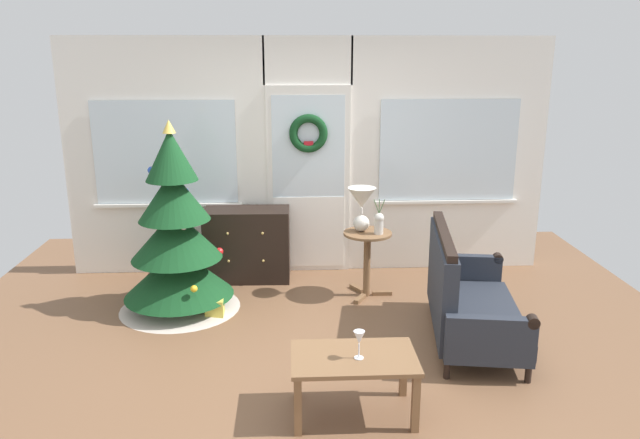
{
  "coord_description": "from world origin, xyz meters",
  "views": [
    {
      "loc": [
        -0.21,
        -4.52,
        2.4
      ],
      "look_at": [
        0.05,
        0.55,
        1.0
      ],
      "focal_mm": 34.47,
      "sensor_mm": 36.0,
      "label": 1
    }
  ],
  "objects_px": {
    "wine_glass": "(359,339)",
    "gift_box": "(215,308)",
    "flower_vase": "(379,222)",
    "coffee_table": "(354,365)",
    "settee_sofa": "(464,298)",
    "table_lamp": "(362,203)",
    "side_table": "(367,251)",
    "christmas_tree": "(176,244)",
    "dresser_cabinet": "(247,244)"
  },
  "relations": [
    {
      "from": "wine_glass",
      "to": "gift_box",
      "type": "bearing_deg",
      "value": 124.45
    },
    {
      "from": "flower_vase",
      "to": "coffee_table",
      "type": "relative_size",
      "value": 0.42
    },
    {
      "from": "settee_sofa",
      "to": "coffee_table",
      "type": "xyz_separation_m",
      "value": [
        -1.05,
        -1.09,
        -0.01
      ]
    },
    {
      "from": "flower_vase",
      "to": "coffee_table",
      "type": "distance_m",
      "value": 2.12
    },
    {
      "from": "settee_sofa",
      "to": "table_lamp",
      "type": "xyz_separation_m",
      "value": [
        -0.76,
        1.04,
        0.58
      ]
    },
    {
      "from": "side_table",
      "to": "settee_sofa",
      "type": "bearing_deg",
      "value": -54.91
    },
    {
      "from": "christmas_tree",
      "to": "dresser_cabinet",
      "type": "height_order",
      "value": "christmas_tree"
    },
    {
      "from": "gift_box",
      "to": "dresser_cabinet",
      "type": "bearing_deg",
      "value": 75.42
    },
    {
      "from": "table_lamp",
      "to": "flower_vase",
      "type": "bearing_deg",
      "value": -32.01
    },
    {
      "from": "christmas_tree",
      "to": "settee_sofa",
      "type": "distance_m",
      "value": 2.66
    },
    {
      "from": "side_table",
      "to": "gift_box",
      "type": "bearing_deg",
      "value": -163.66
    },
    {
      "from": "table_lamp",
      "to": "flower_vase",
      "type": "height_order",
      "value": "table_lamp"
    },
    {
      "from": "christmas_tree",
      "to": "flower_vase",
      "type": "bearing_deg",
      "value": 4.75
    },
    {
      "from": "christmas_tree",
      "to": "side_table",
      "type": "bearing_deg",
      "value": 6.86
    },
    {
      "from": "table_lamp",
      "to": "gift_box",
      "type": "relative_size",
      "value": 2.61
    },
    {
      "from": "dresser_cabinet",
      "to": "christmas_tree",
      "type": "bearing_deg",
      "value": -128.74
    },
    {
      "from": "side_table",
      "to": "table_lamp",
      "type": "relative_size",
      "value": 1.52
    },
    {
      "from": "settee_sofa",
      "to": "flower_vase",
      "type": "relative_size",
      "value": 4.54
    },
    {
      "from": "table_lamp",
      "to": "gift_box",
      "type": "bearing_deg",
      "value": -161.54
    },
    {
      "from": "christmas_tree",
      "to": "settee_sofa",
      "type": "relative_size",
      "value": 1.14
    },
    {
      "from": "christmas_tree",
      "to": "wine_glass",
      "type": "xyz_separation_m",
      "value": [
        1.51,
        -1.9,
        -0.07
      ]
    },
    {
      "from": "dresser_cabinet",
      "to": "side_table",
      "type": "height_order",
      "value": "dresser_cabinet"
    },
    {
      "from": "christmas_tree",
      "to": "coffee_table",
      "type": "xyz_separation_m",
      "value": [
        1.48,
        -1.87,
        -0.28
      ]
    },
    {
      "from": "flower_vase",
      "to": "table_lamp",
      "type": "bearing_deg",
      "value": 147.99
    },
    {
      "from": "christmas_tree",
      "to": "side_table",
      "type": "xyz_separation_m",
      "value": [
        1.83,
        0.22,
        -0.17
      ]
    },
    {
      "from": "side_table",
      "to": "flower_vase",
      "type": "xyz_separation_m",
      "value": [
        0.1,
        -0.06,
        0.31
      ]
    },
    {
      "from": "christmas_tree",
      "to": "gift_box",
      "type": "xyz_separation_m",
      "value": [
        0.36,
        -0.21,
        -0.56
      ]
    },
    {
      "from": "coffee_table",
      "to": "wine_glass",
      "type": "xyz_separation_m",
      "value": [
        0.03,
        -0.03,
        0.21
      ]
    },
    {
      "from": "dresser_cabinet",
      "to": "gift_box",
      "type": "bearing_deg",
      "value": -104.58
    },
    {
      "from": "dresser_cabinet",
      "to": "wine_glass",
      "type": "distance_m",
      "value": 2.81
    },
    {
      "from": "dresser_cabinet",
      "to": "side_table",
      "type": "distance_m",
      "value": 1.34
    },
    {
      "from": "christmas_tree",
      "to": "wine_glass",
      "type": "height_order",
      "value": "christmas_tree"
    },
    {
      "from": "christmas_tree",
      "to": "gift_box",
      "type": "bearing_deg",
      "value": -30.88
    },
    {
      "from": "dresser_cabinet",
      "to": "coffee_table",
      "type": "height_order",
      "value": "dresser_cabinet"
    },
    {
      "from": "settee_sofa",
      "to": "wine_glass",
      "type": "distance_m",
      "value": 1.53
    },
    {
      "from": "settee_sofa",
      "to": "coffee_table",
      "type": "relative_size",
      "value": 1.89
    },
    {
      "from": "flower_vase",
      "to": "gift_box",
      "type": "xyz_separation_m",
      "value": [
        -1.58,
        -0.37,
        -0.7
      ]
    },
    {
      "from": "side_table",
      "to": "coffee_table",
      "type": "xyz_separation_m",
      "value": [
        -0.35,
        -2.09,
        -0.11
      ]
    },
    {
      "from": "side_table",
      "to": "coffee_table",
      "type": "height_order",
      "value": "side_table"
    },
    {
      "from": "christmas_tree",
      "to": "flower_vase",
      "type": "relative_size",
      "value": 5.16
    },
    {
      "from": "dresser_cabinet",
      "to": "wine_glass",
      "type": "height_order",
      "value": "dresser_cabinet"
    },
    {
      "from": "side_table",
      "to": "flower_vase",
      "type": "bearing_deg",
      "value": -30.96
    },
    {
      "from": "side_table",
      "to": "table_lamp",
      "type": "xyz_separation_m",
      "value": [
        -0.06,
        0.04,
        0.48
      ]
    },
    {
      "from": "wine_glass",
      "to": "gift_box",
      "type": "distance_m",
      "value": 2.1
    },
    {
      "from": "settee_sofa",
      "to": "table_lamp",
      "type": "distance_m",
      "value": 1.41
    },
    {
      "from": "settee_sofa",
      "to": "gift_box",
      "type": "xyz_separation_m",
      "value": [
        -2.18,
        0.56,
        -0.29
      ]
    },
    {
      "from": "dresser_cabinet",
      "to": "gift_box",
      "type": "height_order",
      "value": "dresser_cabinet"
    },
    {
      "from": "coffee_table",
      "to": "table_lamp",
      "type": "bearing_deg",
      "value": 82.27
    },
    {
      "from": "flower_vase",
      "to": "coffee_table",
      "type": "height_order",
      "value": "flower_vase"
    },
    {
      "from": "dresser_cabinet",
      "to": "gift_box",
      "type": "distance_m",
      "value": 1.05
    }
  ]
}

